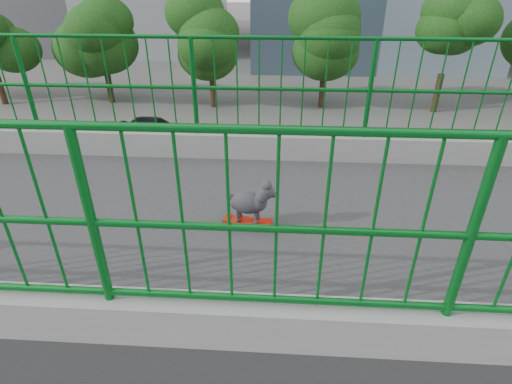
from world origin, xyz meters
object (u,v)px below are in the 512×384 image
object	(u,v)px
car_1	(276,223)
skateboard	(248,222)
car_3	(384,158)
car_7	(43,177)
car_4	(154,129)
poodle	(250,201)
car_2	(310,185)

from	to	relation	value
car_1	skateboard	bearing A→B (deg)	-1.38
car_1	car_3	size ratio (longest dim) A/B	0.98
skateboard	car_3	xyz separation A→B (m)	(-15.73, 5.52, -6.33)
car_7	skateboard	bearing A→B (deg)	-140.22
car_3	car_4	bearing A→B (deg)	75.84
poodle	car_4	bearing A→B (deg)	-150.37
skateboard	car_4	world-z (taller)	skateboard
poodle	car_1	world-z (taller)	poodle
car_7	car_4	bearing A→B (deg)	-27.09
car_3	car_7	bearing A→B (deg)	101.34
skateboard	car_3	bearing A→B (deg)	169.50
car_3	skateboard	bearing A→B (deg)	160.65
skateboard	car_1	distance (m)	11.23
car_1	car_2	xyz separation A→B (m)	(-3.20, 1.42, -0.05)
poodle	car_2	bearing A→B (deg)	-178.50
skateboard	car_4	distance (m)	21.19
poodle	car_7	size ratio (longest dim) A/B	0.09
car_2	car_1	bearing A→B (deg)	156.10
skateboard	car_3	world-z (taller)	skateboard
car_2	car_3	world-z (taller)	car_2
skateboard	car_1	bearing A→B (deg)	-172.52
car_2	car_7	size ratio (longest dim) A/B	1.05
car_1	car_3	world-z (taller)	car_1
car_3	car_4	size ratio (longest dim) A/B	1.13
car_4	car_7	world-z (taller)	car_4
car_2	car_3	size ratio (longest dim) A/B	1.09
car_4	car_7	distance (m)	7.19
poodle	car_7	world-z (taller)	poodle
skateboard	car_7	world-z (taller)	skateboard
car_7	car_3	bearing A→B (deg)	-78.66
car_4	car_7	bearing A→B (deg)	152.91
skateboard	car_4	xyz separation A→B (m)	(-18.93, -7.16, -6.30)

